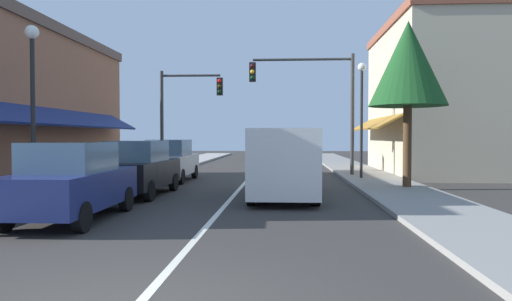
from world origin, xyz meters
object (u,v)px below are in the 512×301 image
object	(u,v)px
traffic_signal_mast_arm	(317,93)
traffic_signal_left_corner	(183,105)
parked_car_second_left	(138,168)
parked_car_third_left	(170,161)
street_lamp_right_mid	(362,102)
parked_car_nearest_left	(72,182)
tree_right_near	(408,64)
street_lamp_left_near	(33,85)
van_in_lane	(283,161)

from	to	relation	value
traffic_signal_mast_arm	traffic_signal_left_corner	distance (m)	7.10
parked_car_second_left	traffic_signal_left_corner	bearing A→B (deg)	95.27
parked_car_third_left	street_lamp_right_mid	distance (m)	8.61
traffic_signal_mast_arm	parked_car_second_left	bearing A→B (deg)	-129.79
parked_car_nearest_left	parked_car_second_left	distance (m)	4.54
tree_right_near	traffic_signal_left_corner	bearing A→B (deg)	143.07
parked_car_second_left	tree_right_near	world-z (taller)	tree_right_near
street_lamp_left_near	street_lamp_right_mid	world-z (taller)	street_lamp_right_mid
parked_car_nearest_left	van_in_lane	bearing A→B (deg)	40.58
parked_car_second_left	traffic_signal_mast_arm	xyz separation A→B (m)	(6.20, 7.45, 3.06)
street_lamp_left_near	traffic_signal_left_corner	bearing A→B (deg)	83.71
parked_car_third_left	van_in_lane	bearing A→B (deg)	-47.08
parked_car_third_left	street_lamp_right_mid	world-z (taller)	street_lamp_right_mid
parked_car_second_left	street_lamp_left_near	xyz separation A→B (m)	(-1.95, -2.76, 2.38)
traffic_signal_left_corner	street_lamp_right_mid	bearing A→B (deg)	-23.35
parked_car_third_left	van_in_lane	size ratio (longest dim) A/B	0.79
parked_car_third_left	traffic_signal_mast_arm	size ratio (longest dim) A/B	0.71
parked_car_third_left	street_lamp_left_near	world-z (taller)	street_lamp_left_near
street_lamp_right_mid	parked_car_nearest_left	bearing A→B (deg)	-128.34
van_in_lane	tree_right_near	bearing A→B (deg)	29.39
parked_car_second_left	traffic_signal_left_corner	xyz separation A→B (m)	(-0.61, 9.42, 2.66)
traffic_signal_mast_arm	tree_right_near	world-z (taller)	tree_right_near
parked_car_third_left	street_lamp_right_mid	xyz separation A→B (m)	(8.20, 0.78, 2.51)
van_in_lane	parked_car_second_left	bearing A→B (deg)	175.30
traffic_signal_mast_arm	parked_car_third_left	bearing A→B (deg)	-158.42
parked_car_nearest_left	traffic_signal_left_corner	distance (m)	14.23
parked_car_third_left	tree_right_near	distance (m)	10.29
parked_car_nearest_left	parked_car_third_left	world-z (taller)	same
tree_right_near	van_in_lane	bearing A→B (deg)	-150.24
traffic_signal_left_corner	street_lamp_left_near	world-z (taller)	traffic_signal_left_corner
traffic_signal_mast_arm	van_in_lane	bearing A→B (deg)	-101.14
van_in_lane	tree_right_near	xyz separation A→B (m)	(4.39, 2.51, 3.30)
parked_car_second_left	traffic_signal_mast_arm	world-z (taller)	traffic_signal_mast_arm
parked_car_nearest_left	street_lamp_left_near	bearing A→B (deg)	135.40
parked_car_nearest_left	traffic_signal_left_corner	xyz separation A→B (m)	(-0.52, 13.96, 2.66)
parked_car_second_left	traffic_signal_left_corner	distance (m)	9.81
van_in_lane	traffic_signal_mast_arm	bearing A→B (deg)	78.48
parked_car_third_left	street_lamp_left_near	size ratio (longest dim) A/B	0.85
parked_car_third_left	traffic_signal_mast_arm	world-z (taller)	traffic_signal_mast_arm
street_lamp_left_near	street_lamp_right_mid	distance (m)	13.07
parked_car_second_left	traffic_signal_mast_arm	distance (m)	10.17
street_lamp_right_mid	tree_right_near	size ratio (longest dim) A/B	0.85
street_lamp_right_mid	traffic_signal_left_corner	bearing A→B (deg)	156.65
parked_car_second_left	street_lamp_right_mid	bearing A→B (deg)	37.02
parked_car_third_left	traffic_signal_left_corner	bearing A→B (deg)	95.70
parked_car_second_left	street_lamp_left_near	size ratio (longest dim) A/B	0.86
parked_car_second_left	street_lamp_left_near	world-z (taller)	street_lamp_left_near
traffic_signal_left_corner	traffic_signal_mast_arm	bearing A→B (deg)	-16.15
traffic_signal_mast_arm	traffic_signal_left_corner	size ratio (longest dim) A/B	1.09
street_lamp_right_mid	street_lamp_left_near	bearing A→B (deg)	-139.66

